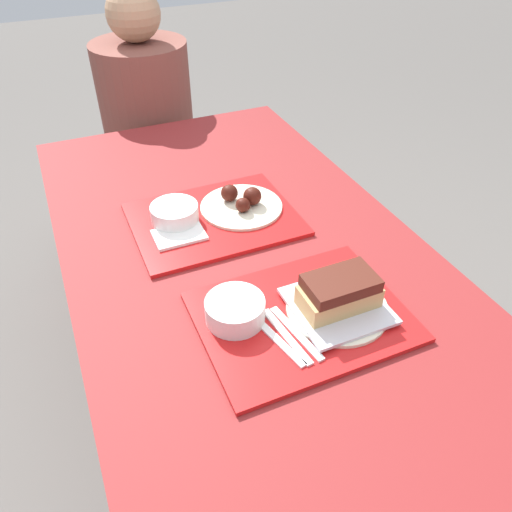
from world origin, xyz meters
TOP-DOWN VIEW (x-y plane):
  - ground_plane at (0.00, 0.00)m, footprint 12.00×12.00m
  - picnic_table at (0.00, 0.00)m, footprint 0.88×1.78m
  - picnic_bench_far at (0.00, 1.11)m, footprint 0.83×0.28m
  - tray_near at (0.02, -0.21)m, footprint 0.44×0.34m
  - tray_far at (-0.03, 0.21)m, footprint 0.44×0.34m
  - bowl_coleslaw_near at (-0.12, -0.17)m, footprint 0.13×0.13m
  - brisket_sandwich_plate at (0.09, -0.23)m, footprint 0.22×0.22m
  - plastic_fork_near at (-0.04, -0.26)m, footprint 0.04×0.17m
  - plastic_knife_near at (-0.02, -0.26)m, footprint 0.04×0.17m
  - plastic_spoon_near at (-0.06, -0.26)m, footprint 0.05×0.17m
  - bowl_coleslaw_far at (-0.13, 0.23)m, footprint 0.13×0.13m
  - wings_plate_far at (0.06, 0.23)m, footprint 0.23×0.23m
  - napkin_far at (-0.14, 0.17)m, footprint 0.13×0.09m
  - person_seated_across at (-0.00, 1.11)m, footprint 0.37×0.37m

SIDE VIEW (x-z plane):
  - ground_plane at x=0.00m, z-range 0.00..0.00m
  - picnic_bench_far at x=0.00m, z-range 0.15..0.59m
  - picnic_table at x=0.00m, z-range 0.28..1.00m
  - tray_near at x=0.02m, z-range 0.72..0.74m
  - tray_far at x=-0.03m, z-range 0.72..0.74m
  - person_seated_across at x=0.00m, z-range 0.37..1.10m
  - plastic_fork_near at x=-0.04m, z-range 0.74..0.74m
  - plastic_knife_near at x=-0.02m, z-range 0.74..0.74m
  - plastic_spoon_near at x=-0.06m, z-range 0.74..0.74m
  - napkin_far at x=-0.14m, z-range 0.74..0.74m
  - wings_plate_far at x=0.06m, z-range 0.72..0.78m
  - bowl_coleslaw_near at x=-0.12m, z-range 0.74..0.79m
  - bowl_coleslaw_far at x=-0.13m, z-range 0.74..0.79m
  - brisket_sandwich_plate at x=0.09m, z-range 0.73..0.82m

